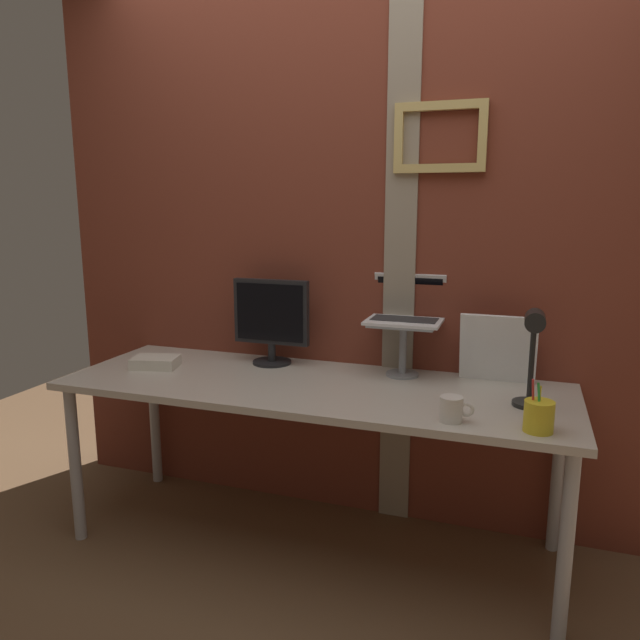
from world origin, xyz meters
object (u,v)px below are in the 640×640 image
whiteboard_panel (498,349)px  coffee_mug (452,409)px  desk_lamp (533,348)px  monitor (271,317)px  pen_cup (539,416)px  laptop (407,308)px

whiteboard_panel → coffee_mug: bearing=-103.0°
desk_lamp → monitor: bearing=165.8°
whiteboard_panel → pen_cup: (0.16, -0.52, -0.09)m
laptop → whiteboard_panel: bearing=-5.3°
pen_cup → laptop: bearing=134.5°
coffee_mug → desk_lamp: bearing=38.9°
laptop → pen_cup: size_ratio=1.79×
monitor → pen_cup: 1.27m
monitor → pen_cup: (1.16, -0.49, -0.17)m
whiteboard_panel → coffee_mug: (-0.12, -0.52, -0.10)m
laptop → whiteboard_panel: size_ratio=1.03×
monitor → desk_lamp: 1.17m
whiteboard_panel → desk_lamp: size_ratio=0.82×
monitor → desk_lamp: monitor is taller
monitor → laptop: 0.62m
desk_lamp → coffee_mug: size_ratio=3.21×
whiteboard_panel → monitor: bearing=-178.2°
desk_lamp → coffee_mug: bearing=-141.1°
whiteboard_panel → pen_cup: whiteboard_panel is taller
coffee_mug → pen_cup: bearing=0.0°
whiteboard_panel → desk_lamp: desk_lamp is taller
laptop → coffee_mug: (0.27, -0.56, -0.24)m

